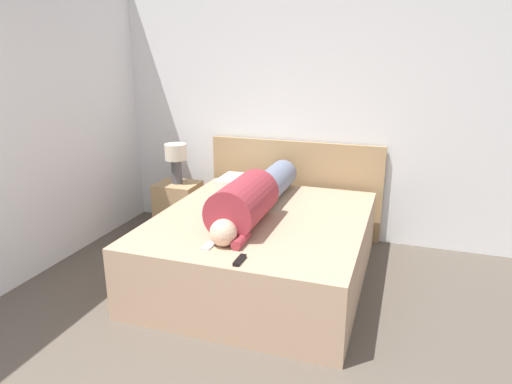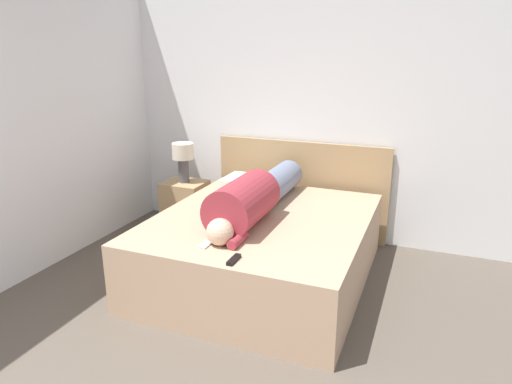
% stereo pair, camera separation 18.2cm
% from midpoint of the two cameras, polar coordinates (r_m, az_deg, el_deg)
% --- Properties ---
extents(wall_back, '(5.07, 0.06, 2.60)m').
position_cam_midpoint_polar(wall_back, '(4.57, 8.44, 10.31)').
color(wall_back, white).
rests_on(wall_back, ground_plane).
extents(wall_left, '(0.06, 4.87, 2.60)m').
position_cam_midpoint_polar(wall_left, '(3.99, -27.99, 7.51)').
color(wall_left, white).
rests_on(wall_left, ground_plane).
extents(bed, '(1.65, 1.91, 0.55)m').
position_cam_midpoint_polar(bed, '(3.81, 2.19, -6.99)').
color(bed, tan).
rests_on(bed, ground_plane).
extents(headboard, '(1.77, 0.04, 0.98)m').
position_cam_midpoint_polar(headboard, '(4.70, 6.67, 0.42)').
color(headboard, tan).
rests_on(headboard, ground_plane).
extents(nightstand, '(0.43, 0.36, 0.53)m').
position_cam_midpoint_polar(nightstand, '(4.87, -7.75, -1.76)').
color(nightstand, tan).
rests_on(nightstand, ground_plane).
extents(table_lamp, '(0.22, 0.22, 0.41)m').
position_cam_midpoint_polar(table_lamp, '(4.72, -8.01, 4.42)').
color(table_lamp, '#4C4C51').
rests_on(table_lamp, nightstand).
extents(person_lying, '(0.37, 1.63, 0.37)m').
position_cam_midpoint_polar(person_lying, '(3.68, 1.31, -0.57)').
color(person_lying, '#DBB293').
rests_on(person_lying, bed).
extents(pillow_near_headboard, '(0.53, 0.37, 0.12)m').
position_cam_midpoint_polar(pillow_near_headboard, '(4.39, 0.69, 1.01)').
color(pillow_near_headboard, silver).
rests_on(pillow_near_headboard, bed).
extents(tv_remote, '(0.04, 0.15, 0.02)m').
position_cam_midpoint_polar(tv_remote, '(2.94, -1.00, -8.47)').
color(tv_remote, black).
rests_on(tv_remote, bed).
extents(cell_phone, '(0.06, 0.13, 0.01)m').
position_cam_midpoint_polar(cell_phone, '(3.18, -4.71, -6.59)').
color(cell_phone, '#B2B7BC').
rests_on(cell_phone, bed).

